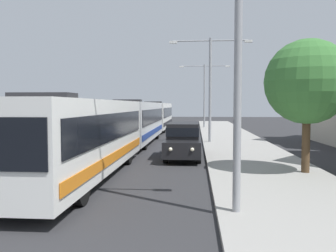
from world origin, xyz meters
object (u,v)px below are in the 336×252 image
at_px(white_suv, 183,139).
at_px(box_truck_oncoming, 139,113).
at_px(bus_middle, 157,115).
at_px(streetlamp_near, 239,18).
at_px(bus_second_in_line, 137,121).
at_px(streetlamp_mid, 210,78).
at_px(streetlamp_far, 204,88).
at_px(roadside_tree, 307,82).
at_px(bus_lead, 83,135).

bearing_deg(white_suv, box_truck_oncoming, 104.07).
relative_size(bus_middle, streetlamp_near, 1.48).
distance_m(bus_second_in_line, streetlamp_mid, 6.25).
xyz_separation_m(streetlamp_mid, streetlamp_far, (0.00, 16.87, 0.04)).
bearing_deg(streetlamp_far, box_truck_oncoming, 155.69).
bearing_deg(bus_second_in_line, white_suv, -62.47).
bearing_deg(roadside_tree, bus_middle, 109.52).
distance_m(streetlamp_near, roadside_tree, 6.53).
height_order(white_suv, streetlamp_mid, streetlamp_mid).
relative_size(bus_second_in_line, streetlamp_mid, 1.63).
relative_size(white_suv, streetlamp_mid, 0.67).
xyz_separation_m(white_suv, roadside_tree, (5.08, -4.30, 2.74)).
xyz_separation_m(bus_second_in_line, bus_middle, (-0.00, 13.36, -0.00)).
height_order(bus_middle, streetlamp_mid, streetlamp_mid).
distance_m(bus_middle, box_truck_oncoming, 8.17).
bearing_deg(bus_middle, white_suv, -79.75).
bearing_deg(white_suv, bus_second_in_line, 117.53).
xyz_separation_m(streetlamp_near, roadside_tree, (3.38, 5.45, -1.24)).
relative_size(bus_second_in_line, streetlamp_far, 1.62).
xyz_separation_m(bus_lead, white_suv, (3.70, 5.42, -0.66)).
bearing_deg(bus_lead, bus_middle, 90.00).
xyz_separation_m(bus_lead, streetlamp_near, (5.40, -4.33, 3.32)).
xyz_separation_m(bus_lead, bus_middle, (0.00, 25.87, 0.00)).
xyz_separation_m(bus_lead, streetlamp_far, (5.40, 29.42, 3.19)).
bearing_deg(streetlamp_far, streetlamp_mid, -90.00).
bearing_deg(white_suv, streetlamp_mid, 76.58).
xyz_separation_m(streetlamp_near, streetlamp_far, (0.00, 33.75, -0.13)).
distance_m(bus_middle, streetlamp_far, 7.20).
relative_size(white_suv, box_truck_oncoming, 0.65).
height_order(bus_second_in_line, streetlamp_far, streetlamp_far).
bearing_deg(roadside_tree, bus_second_in_line, 127.61).
bearing_deg(white_suv, bus_lead, -124.32).
height_order(box_truck_oncoming, streetlamp_far, streetlamp_far).
bearing_deg(streetlamp_far, bus_second_in_line, -107.71).
bearing_deg(streetlamp_near, box_truck_oncoming, 103.00).
bearing_deg(bus_second_in_line, streetlamp_near, -72.23).
bearing_deg(box_truck_oncoming, bus_lead, -84.35).
bearing_deg(streetlamp_mid, streetlamp_near, -90.00).
bearing_deg(box_truck_oncoming, streetlamp_far, -24.31).
height_order(bus_lead, box_truck_oncoming, bus_lead).
relative_size(streetlamp_mid, roadside_tree, 1.42).
bearing_deg(bus_middle, streetlamp_near, -79.87).
bearing_deg(bus_second_in_line, box_truck_oncoming, 99.00).
distance_m(bus_lead, white_suv, 6.59).
height_order(bus_second_in_line, box_truck_oncoming, bus_second_in_line).
bearing_deg(white_suv, bus_middle, 100.25).
height_order(bus_lead, streetlamp_near, streetlamp_near).
bearing_deg(box_truck_oncoming, streetlamp_mid, -67.31).
distance_m(bus_lead, box_truck_oncoming, 33.51).
bearing_deg(white_suv, streetlamp_near, -80.11).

